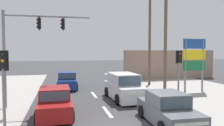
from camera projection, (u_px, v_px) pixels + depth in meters
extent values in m
cube|color=silver|center=(107.00, 112.00, 12.71)|extent=(0.20, 2.40, 0.01)
cube|color=silver|center=(94.00, 95.00, 17.56)|extent=(0.20, 2.40, 0.01)
cylinder|color=brown|center=(166.00, 33.00, 18.27)|extent=(0.26, 0.26, 10.04)
cylinder|color=brown|center=(150.00, 35.00, 22.35)|extent=(0.26, 0.26, 10.36)
cylinder|color=slate|center=(4.00, 60.00, 13.30)|extent=(0.18, 0.18, 6.00)
cylinder|color=slate|center=(48.00, 16.00, 13.69)|extent=(5.20, 0.24, 0.11)
cube|color=black|center=(39.00, 23.00, 13.61)|extent=(0.21, 0.26, 0.68)
cube|color=black|center=(39.00, 23.00, 13.61)|extent=(0.05, 0.44, 0.84)
sphere|color=red|center=(37.00, 20.00, 13.57)|extent=(0.13, 0.13, 0.13)
sphere|color=black|center=(37.00, 23.00, 13.58)|extent=(0.13, 0.13, 0.13)
sphere|color=black|center=(37.00, 27.00, 13.59)|extent=(0.13, 0.13, 0.13)
cube|color=black|center=(63.00, 24.00, 13.91)|extent=(0.21, 0.26, 0.68)
cube|color=black|center=(63.00, 24.00, 13.91)|extent=(0.05, 0.44, 0.84)
sphere|color=red|center=(61.00, 21.00, 13.87)|extent=(0.13, 0.13, 0.13)
sphere|color=black|center=(61.00, 24.00, 13.89)|extent=(0.13, 0.13, 0.13)
sphere|color=black|center=(61.00, 27.00, 13.90)|extent=(0.13, 0.13, 0.13)
cylinder|color=slate|center=(178.00, 84.00, 14.23)|extent=(0.12, 0.12, 2.80)
cube|color=black|center=(179.00, 57.00, 14.13)|extent=(0.26, 0.20, 0.68)
cube|color=black|center=(179.00, 57.00, 14.13)|extent=(0.44, 0.04, 0.84)
sphere|color=red|center=(180.00, 54.00, 14.00)|extent=(0.13, 0.13, 0.13)
sphere|color=black|center=(180.00, 57.00, 14.01)|extent=(0.13, 0.13, 0.13)
sphere|color=black|center=(180.00, 60.00, 14.02)|extent=(0.13, 0.13, 0.13)
cylinder|color=slate|center=(4.00, 103.00, 9.01)|extent=(0.12, 0.12, 2.80)
cube|color=black|center=(3.00, 61.00, 8.91)|extent=(0.28, 0.22, 0.68)
cube|color=black|center=(3.00, 61.00, 8.91)|extent=(0.44, 0.08, 0.84)
sphere|color=black|center=(2.00, 55.00, 8.79)|extent=(0.13, 0.13, 0.13)
sphere|color=orange|center=(2.00, 61.00, 8.80)|extent=(0.13, 0.13, 0.13)
sphere|color=black|center=(2.00, 66.00, 8.81)|extent=(0.13, 0.13, 0.13)
cylinder|color=slate|center=(185.00, 65.00, 18.74)|extent=(0.16, 0.16, 4.60)
cylinder|color=slate|center=(203.00, 65.00, 19.14)|extent=(0.16, 0.16, 4.60)
cube|color=#1E4793|center=(195.00, 44.00, 18.84)|extent=(2.10, 0.14, 0.84)
cube|color=yellow|center=(194.00, 55.00, 18.89)|extent=(2.10, 0.14, 0.84)
cube|color=#196B38|center=(194.00, 66.00, 18.95)|extent=(2.10, 0.14, 0.84)
cube|color=gray|center=(170.00, 64.00, 27.80)|extent=(12.00, 1.00, 3.60)
cube|color=silver|center=(124.00, 91.00, 15.80)|extent=(2.03, 4.57, 1.00)
cube|color=silver|center=(123.00, 79.00, 15.94)|extent=(1.83, 2.77, 0.76)
cube|color=#384756|center=(130.00, 81.00, 14.63)|extent=(1.58, 0.13, 0.65)
cube|color=#384756|center=(118.00, 76.00, 17.26)|extent=(1.55, 0.13, 0.61)
cube|color=white|center=(136.00, 94.00, 13.61)|extent=(1.56, 0.11, 0.14)
cylinder|color=black|center=(144.00, 98.00, 14.73)|extent=(0.25, 0.73, 0.72)
cylinder|color=black|center=(118.00, 100.00, 14.22)|extent=(0.25, 0.73, 0.72)
cylinder|color=black|center=(129.00, 91.00, 17.41)|extent=(0.25, 0.73, 0.72)
cylinder|color=black|center=(107.00, 92.00, 16.90)|extent=(0.25, 0.73, 0.72)
cube|color=slate|center=(167.00, 113.00, 10.46)|extent=(1.86, 4.26, 0.80)
cube|color=slate|center=(167.00, 99.00, 10.47)|extent=(1.63, 1.96, 0.62)
cube|color=#384756|center=(177.00, 103.00, 9.52)|extent=(1.44, 0.11, 0.53)
cube|color=#384756|center=(159.00, 95.00, 11.42)|extent=(1.41, 0.11, 0.50)
cube|color=white|center=(192.00, 124.00, 8.38)|extent=(1.45, 0.10, 0.14)
cylinder|color=black|center=(199.00, 126.00, 9.37)|extent=(0.21, 0.65, 0.64)
cylinder|color=black|center=(171.00, 110.00, 11.92)|extent=(0.21, 0.65, 0.64)
cylinder|color=black|center=(142.00, 111.00, 11.58)|extent=(0.21, 0.65, 0.64)
cube|color=navy|center=(67.00, 83.00, 20.53)|extent=(1.86, 4.26, 0.80)
cube|color=navy|center=(67.00, 75.00, 20.44)|extent=(1.63, 1.96, 0.62)
cube|color=#384756|center=(67.00, 74.00, 21.39)|extent=(1.44, 0.11, 0.53)
cube|color=#384756|center=(67.00, 76.00, 19.49)|extent=(1.41, 0.11, 0.50)
cube|color=white|center=(67.00, 78.00, 22.60)|extent=(1.45, 0.09, 0.14)
cylinder|color=black|center=(59.00, 83.00, 21.65)|extent=(0.21, 0.65, 0.64)
cylinder|color=black|center=(76.00, 83.00, 21.99)|extent=(0.21, 0.65, 0.64)
cylinder|color=black|center=(57.00, 88.00, 19.10)|extent=(0.21, 0.65, 0.64)
cylinder|color=black|center=(77.00, 87.00, 19.44)|extent=(0.21, 0.65, 0.64)
cube|color=maroon|center=(55.00, 106.00, 11.95)|extent=(1.76, 4.22, 0.80)
cube|color=maroon|center=(55.00, 93.00, 11.87)|extent=(1.59, 1.92, 0.62)
cube|color=#384756|center=(55.00, 90.00, 12.80)|extent=(1.44, 0.08, 0.53)
cube|color=#384756|center=(55.00, 97.00, 10.93)|extent=(1.40, 0.08, 0.50)
cube|color=white|center=(55.00, 95.00, 13.99)|extent=(1.45, 0.06, 0.14)
cylinder|color=black|center=(40.00, 105.00, 13.02)|extent=(0.20, 0.64, 0.64)
cylinder|color=black|center=(69.00, 103.00, 13.44)|extent=(0.20, 0.64, 0.64)
cylinder|color=black|center=(37.00, 118.00, 10.50)|extent=(0.20, 0.64, 0.64)
cylinder|color=black|center=(72.00, 115.00, 10.92)|extent=(0.20, 0.64, 0.64)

